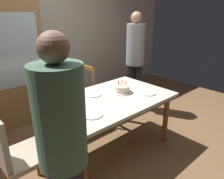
{
  "coord_description": "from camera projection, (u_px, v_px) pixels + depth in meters",
  "views": [
    {
      "loc": [
        -1.62,
        -1.82,
        1.77
      ],
      "look_at": [
        0.05,
        0.0,
        0.83
      ],
      "focal_mm": 34.35,
      "sensor_mm": 36.0,
      "label": 1
    }
  ],
  "objects": [
    {
      "name": "back_wall",
      "position": [
        38.0,
        37.0,
        3.72
      ],
      "size": [
        6.4,
        0.1,
        2.6
      ],
      "primitive_type": "cube",
      "color": "beige",
      "rests_on": "ground"
    },
    {
      "name": "ground",
      "position": [
        109.0,
        148.0,
        2.91
      ],
      "size": [
        6.4,
        6.4,
        0.0
      ],
      "primitive_type": "plane",
      "color": "brown"
    },
    {
      "name": "plate_near_celebrant",
      "position": [
        92.0,
        115.0,
        2.22
      ],
      "size": [
        0.22,
        0.22,
        0.01
      ],
      "primitive_type": "cylinder",
      "color": "white",
      "rests_on": "dining_table"
    },
    {
      "name": "china_cabinet",
      "position": [
        5.0,
        67.0,
        3.2
      ],
      "size": [
        1.1,
        0.45,
        1.9
      ],
      "color": "#9E7042",
      "rests_on": "ground"
    },
    {
      "name": "chair_upholstered",
      "position": [
        14.0,
        153.0,
        1.96
      ],
      "size": [
        0.45,
        0.45,
        0.95
      ],
      "color": "tan",
      "rests_on": "ground"
    },
    {
      "name": "chair_spindle_back",
      "position": [
        78.0,
        98.0,
        3.36
      ],
      "size": [
        0.44,
        0.44,
        0.95
      ],
      "color": "beige",
      "rests_on": "ground"
    },
    {
      "name": "dining_table",
      "position": [
        109.0,
        104.0,
        2.68
      ],
      "size": [
        1.58,
        0.99,
        0.73
      ],
      "color": "beige",
      "rests_on": "ground"
    },
    {
      "name": "person_guest",
      "position": [
        135.0,
        56.0,
        3.75
      ],
      "size": [
        0.32,
        0.32,
        1.73
      ],
      "color": "#262328",
      "rests_on": "ground"
    },
    {
      "name": "person_celebrant",
      "position": [
        63.0,
        144.0,
        1.38
      ],
      "size": [
        0.32,
        0.32,
        1.66
      ],
      "color": "#262328",
      "rests_on": "ground"
    },
    {
      "name": "plate_near_guest",
      "position": [
        147.0,
        93.0,
        2.79
      ],
      "size": [
        0.22,
        0.22,
        0.01
      ],
      "primitive_type": "cylinder",
      "color": "white",
      "rests_on": "dining_table"
    },
    {
      "name": "fork_far_side",
      "position": [
        82.0,
        97.0,
        2.66
      ],
      "size": [
        0.18,
        0.04,
        0.01
      ],
      "primitive_type": "cube",
      "rotation": [
        0.0,
        0.0,
        -0.15
      ],
      "color": "silver",
      "rests_on": "dining_table"
    },
    {
      "name": "plate_far_side",
      "position": [
        93.0,
        94.0,
        2.75
      ],
      "size": [
        0.22,
        0.22,
        0.01
      ],
      "primitive_type": "cylinder",
      "color": "white",
      "rests_on": "dining_table"
    },
    {
      "name": "fork_near_celebrant",
      "position": [
        79.0,
        120.0,
        2.12
      ],
      "size": [
        0.18,
        0.05,
        0.01
      ],
      "primitive_type": "cube",
      "rotation": [
        0.0,
        0.0,
        0.22
      ],
      "color": "silver",
      "rests_on": "dining_table"
    },
    {
      "name": "birthday_cake",
      "position": [
        122.0,
        89.0,
        2.81
      ],
      "size": [
        0.28,
        0.28,
        0.16
      ],
      "color": "silver",
      "rests_on": "dining_table"
    }
  ]
}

